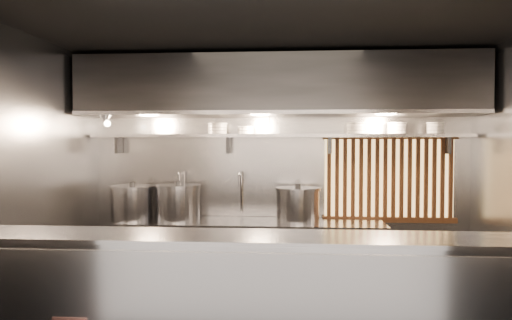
# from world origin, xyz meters

# --- Properties ---
(ceiling) EXTENTS (4.50, 4.50, 0.00)m
(ceiling) POSITION_xyz_m (0.00, 0.00, 2.80)
(ceiling) COLOR black
(ceiling) RESTS_ON wall_back
(wall_back) EXTENTS (4.50, 0.00, 4.50)m
(wall_back) POSITION_xyz_m (0.00, 1.50, 1.40)
(wall_back) COLOR gray
(wall_back) RESTS_ON floor
(wall_left) EXTENTS (0.00, 3.00, 3.00)m
(wall_left) POSITION_xyz_m (-2.25, 0.00, 1.40)
(wall_left) COLOR gray
(wall_left) RESTS_ON floor
(serving_counter) EXTENTS (4.50, 0.56, 1.13)m
(serving_counter) POSITION_xyz_m (0.00, -0.96, 0.57)
(serving_counter) COLOR gray
(serving_counter) RESTS_ON floor
(cooking_bench) EXTENTS (3.00, 0.70, 0.90)m
(cooking_bench) POSITION_xyz_m (-0.30, 1.13, 0.45)
(cooking_bench) COLOR gray
(cooking_bench) RESTS_ON floor
(bowl_shelf) EXTENTS (4.40, 0.34, 0.04)m
(bowl_shelf) POSITION_xyz_m (0.00, 1.32, 1.88)
(bowl_shelf) COLOR gray
(bowl_shelf) RESTS_ON wall_back
(exhaust_hood) EXTENTS (4.40, 0.81, 0.65)m
(exhaust_hood) POSITION_xyz_m (0.00, 1.10, 2.42)
(exhaust_hood) COLOR #2D2D30
(exhaust_hood) RESTS_ON ceiling
(wood_screen) EXTENTS (1.56, 0.09, 1.04)m
(wood_screen) POSITION_xyz_m (1.30, 1.45, 1.38)
(wood_screen) COLOR #FFCA72
(wood_screen) RESTS_ON wall_back
(faucet_left) EXTENTS (0.04, 0.30, 0.50)m
(faucet_left) POSITION_xyz_m (-1.15, 1.37, 1.31)
(faucet_left) COLOR silver
(faucet_left) RESTS_ON wall_back
(faucet_right) EXTENTS (0.04, 0.30, 0.50)m
(faucet_right) POSITION_xyz_m (-0.45, 1.37, 1.31)
(faucet_right) COLOR silver
(faucet_right) RESTS_ON wall_back
(heat_lamp) EXTENTS (0.25, 0.35, 0.20)m
(heat_lamp) POSITION_xyz_m (-1.90, 0.85, 2.07)
(heat_lamp) COLOR gray
(heat_lamp) RESTS_ON exhaust_hood
(pendant_bulb) EXTENTS (0.09, 0.09, 0.19)m
(pendant_bulb) POSITION_xyz_m (-0.10, 1.20, 1.96)
(pendant_bulb) COLOR #2D2D30
(pendant_bulb) RESTS_ON exhaust_hood
(stock_pot_left) EXTENTS (0.58, 0.58, 0.44)m
(stock_pot_left) POSITION_xyz_m (-1.70, 1.12, 1.10)
(stock_pot_left) COLOR gray
(stock_pot_left) RESTS_ON cooking_bench
(stock_pot_mid) EXTENTS (0.65, 0.65, 0.45)m
(stock_pot_mid) POSITION_xyz_m (-1.16, 1.14, 1.11)
(stock_pot_mid) COLOR gray
(stock_pot_mid) RESTS_ON cooking_bench
(stock_pot_right) EXTENTS (0.54, 0.54, 0.43)m
(stock_pot_right) POSITION_xyz_m (0.23, 1.15, 1.10)
(stock_pot_right) COLOR gray
(stock_pot_right) RESTS_ON cooking_bench
(bowl_stack_0) EXTENTS (0.23, 0.23, 0.13)m
(bowl_stack_0) POSITION_xyz_m (-0.72, 1.32, 1.97)
(bowl_stack_0) COLOR white
(bowl_stack_0) RESTS_ON bowl_shelf
(bowl_stack_1) EXTENTS (0.20, 0.20, 0.09)m
(bowl_stack_1) POSITION_xyz_m (-0.39, 1.32, 1.95)
(bowl_stack_1) COLOR white
(bowl_stack_1) RESTS_ON bowl_shelf
(bowl_stack_2) EXTENTS (0.24, 0.24, 0.13)m
(bowl_stack_2) POSITION_xyz_m (0.90, 1.32, 1.97)
(bowl_stack_2) COLOR white
(bowl_stack_2) RESTS_ON bowl_shelf
(bowl_stack_3) EXTENTS (0.23, 0.23, 0.13)m
(bowl_stack_3) POSITION_xyz_m (1.36, 1.32, 1.97)
(bowl_stack_3) COLOR white
(bowl_stack_3) RESTS_ON bowl_shelf
(bowl_stack_4) EXTENTS (0.20, 0.20, 0.13)m
(bowl_stack_4) POSITION_xyz_m (1.79, 1.32, 1.97)
(bowl_stack_4) COLOR white
(bowl_stack_4) RESTS_ON bowl_shelf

